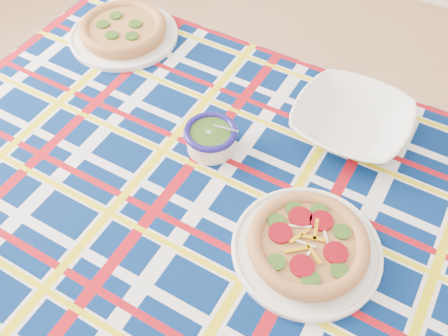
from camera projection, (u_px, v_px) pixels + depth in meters
The scene contains 7 objects.
floor at pixel (235, 291), 1.67m from camera, with size 4.00×4.00×0.00m, color #A87956.
dining_table at pixel (241, 228), 1.07m from camera, with size 1.53×0.96×0.71m.
tablecloth at pixel (241, 222), 1.05m from camera, with size 1.56×0.98×0.10m, color #041D51, non-canonical shape.
main_focaccia_plate at pixel (308, 244), 0.93m from camera, with size 0.29×0.29×0.06m, color #AF743E, non-canonical shape.
pesto_bowl at pixel (211, 137), 1.09m from camera, with size 0.12×0.12×0.07m, color #203D10, non-canonical shape.
serving_bowl at pixel (351, 122), 1.12m from camera, with size 0.26×0.26×0.06m, color white.
second_focaccia_plate at pixel (123, 29), 1.34m from camera, with size 0.30×0.30×0.05m, color #AF743E, non-canonical shape.
Camera 1 is at (0.32, -0.65, 1.56)m, focal length 40.00 mm.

